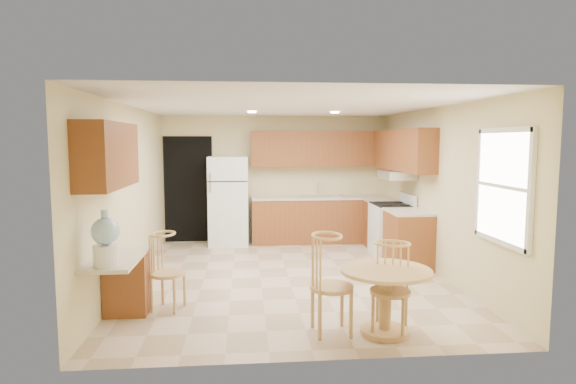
{
  "coord_description": "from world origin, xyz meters",
  "views": [
    {
      "loc": [
        -0.63,
        -6.92,
        1.99
      ],
      "look_at": [
        0.02,
        0.3,
        1.23
      ],
      "focal_mm": 30.0,
      "sensor_mm": 36.0,
      "label": 1
    }
  ],
  "objects": [
    {
      "name": "base_cab_right_b",
      "position": [
        1.95,
        0.4,
        0.43
      ],
      "size": [
        0.6,
        0.8,
        0.87
      ],
      "primitive_type": "cube",
      "color": "brown",
      "rests_on": "floor"
    },
    {
      "name": "refrigerator",
      "position": [
        -0.95,
        2.4,
        0.85
      ],
      "size": [
        0.75,
        0.73,
        1.71
      ],
      "color": "white",
      "rests_on": "floor"
    },
    {
      "name": "stove",
      "position": [
        1.92,
        1.18,
        0.47
      ],
      "size": [
        0.65,
        0.76,
        1.09
      ],
      "color": "white",
      "rests_on": "floor"
    },
    {
      "name": "floor",
      "position": [
        0.0,
        0.0,
        0.0
      ],
      "size": [
        5.5,
        5.5,
        0.0
      ],
      "primitive_type": "plane",
      "color": "#CBB093",
      "rests_on": "ground"
    },
    {
      "name": "desk_top",
      "position": [
        -2.0,
        -1.7,
        0.75
      ],
      "size": [
        0.5,
        1.2,
        0.04
      ],
      "primitive_type": "cube",
      "color": "beige",
      "rests_on": "desk_pedestal"
    },
    {
      "name": "base_cab_right_a",
      "position": [
        1.95,
        1.85,
        0.43
      ],
      "size": [
        0.6,
        0.59,
        0.87
      ],
      "primitive_type": "cube",
      "color": "brown",
      "rests_on": "floor"
    },
    {
      "name": "window",
      "position": [
        2.23,
        -1.85,
        1.5
      ],
      "size": [
        0.06,
        1.12,
        1.3
      ],
      "color": "white",
      "rests_on": "wall_right"
    },
    {
      "name": "upper_cab_right",
      "position": [
        2.08,
        1.21,
        1.85
      ],
      "size": [
        0.33,
        2.42,
        0.7
      ],
      "primitive_type": "cube",
      "color": "brown",
      "rests_on": "wall_right"
    },
    {
      "name": "wall_back",
      "position": [
        0.0,
        2.75,
        1.25
      ],
      "size": [
        4.5,
        0.02,
        2.5
      ],
      "primitive_type": "cube",
      "color": "beige",
      "rests_on": "floor"
    },
    {
      "name": "wall_right",
      "position": [
        2.25,
        0.0,
        1.25
      ],
      "size": [
        0.02,
        5.5,
        2.5
      ],
      "primitive_type": "cube",
      "color": "beige",
      "rests_on": "floor"
    },
    {
      "name": "wall_front",
      "position": [
        0.0,
        -2.75,
        1.25
      ],
      "size": [
        4.5,
        0.02,
        2.5
      ],
      "primitive_type": "cube",
      "color": "beige",
      "rests_on": "floor"
    },
    {
      "name": "counter_right_b",
      "position": [
        1.95,
        0.4,
        0.89
      ],
      "size": [
        0.63,
        0.8,
        0.04
      ],
      "primitive_type": "cube",
      "color": "beige",
      "rests_on": "base_cab_right_b"
    },
    {
      "name": "can_light_b",
      "position": [
        0.9,
        1.2,
        2.48
      ],
      "size": [
        0.14,
        0.14,
        0.02
      ],
      "primitive_type": "cylinder",
      "color": "white",
      "rests_on": "ceiling"
    },
    {
      "name": "counter_right_a",
      "position": [
        1.95,
        1.85,
        0.89
      ],
      "size": [
        0.63,
        0.59,
        0.04
      ],
      "primitive_type": "cube",
      "color": "beige",
      "rests_on": "base_cab_right_a"
    },
    {
      "name": "upper_cab_back",
      "position": [
        0.88,
        2.58,
        1.85
      ],
      "size": [
        2.75,
        0.33,
        0.7
      ],
      "primitive_type": "cube",
      "color": "brown",
      "rests_on": "wall_back"
    },
    {
      "name": "counter_back",
      "position": [
        0.88,
        2.45,
        0.89
      ],
      "size": [
        2.75,
        0.63,
        0.04
      ],
      "primitive_type": "cube",
      "color": "beige",
      "rests_on": "base_cab_back"
    },
    {
      "name": "chair_table_a",
      "position": [
        0.26,
        -2.22,
        0.63
      ],
      "size": [
        0.46,
        0.59,
        1.03
      ],
      "rotation": [
        0.0,
        0.0,
        -1.49
      ],
      "color": "tan",
      "rests_on": "floor"
    },
    {
      "name": "dining_table",
      "position": [
        0.81,
        -2.2,
        0.45
      ],
      "size": [
        0.94,
        0.94,
        0.69
      ],
      "rotation": [
        0.0,
        0.0,
        0.16
      ],
      "color": "tan",
      "rests_on": "floor"
    },
    {
      "name": "desk_pedestal",
      "position": [
        -2.0,
        -1.32,
        0.36
      ],
      "size": [
        0.48,
        0.42,
        0.72
      ],
      "primitive_type": "cube",
      "color": "brown",
      "rests_on": "floor"
    },
    {
      "name": "can_light_a",
      "position": [
        -0.5,
        1.2,
        2.48
      ],
      "size": [
        0.14,
        0.14,
        0.02
      ],
      "primitive_type": "cylinder",
      "color": "white",
      "rests_on": "ceiling"
    },
    {
      "name": "water_crock",
      "position": [
        -2.0,
        -2.12,
        1.02
      ],
      "size": [
        0.27,
        0.27,
        0.56
      ],
      "color": "white",
      "rests_on": "desk_top"
    },
    {
      "name": "ceiling",
      "position": [
        0.0,
        0.0,
        2.5
      ],
      "size": [
        4.5,
        5.5,
        0.02
      ],
      "primitive_type": "cube",
      "color": "white",
      "rests_on": "wall_back"
    },
    {
      "name": "base_cab_back",
      "position": [
        0.88,
        2.45,
        0.43
      ],
      "size": [
        2.75,
        0.6,
        0.87
      ],
      "primitive_type": "cube",
      "color": "brown",
      "rests_on": "floor"
    },
    {
      "name": "chair_desk",
      "position": [
        -1.55,
        -1.33,
        0.56
      ],
      "size": [
        0.4,
        0.52,
        0.91
      ],
      "rotation": [
        0.0,
        0.0,
        -1.86
      ],
      "color": "tan",
      "rests_on": "floor"
    },
    {
      "name": "chair_table_b",
      "position": [
        0.86,
        -2.29,
        0.58
      ],
      "size": [
        0.42,
        0.47,
        0.95
      ],
      "rotation": [
        0.0,
        0.0,
        2.71
      ],
      "color": "tan",
      "rests_on": "floor"
    },
    {
      "name": "doorway",
      "position": [
        -1.75,
        2.73,
        1.05
      ],
      "size": [
        0.9,
        0.02,
        2.1
      ],
      "primitive_type": "cube",
      "color": "black",
      "rests_on": "floor"
    },
    {
      "name": "range_hood",
      "position": [
        2.0,
        1.18,
        1.42
      ],
      "size": [
        0.5,
        0.76,
        0.14
      ],
      "primitive_type": "cube",
      "color": "silver",
      "rests_on": "upper_cab_right"
    },
    {
      "name": "wall_left",
      "position": [
        -2.25,
        0.0,
        1.25
      ],
      "size": [
        0.02,
        5.5,
        2.5
      ],
      "primitive_type": "cube",
      "color": "beige",
      "rests_on": "floor"
    },
    {
      "name": "sink",
      "position": [
        0.85,
        2.45,
        0.91
      ],
      "size": [
        0.78,
        0.44,
        0.01
      ],
      "primitive_type": "cube",
      "color": "silver",
      "rests_on": "counter_back"
    },
    {
      "name": "upper_cab_left",
      "position": [
        -2.08,
        -1.6,
        1.85
      ],
      "size": [
        0.33,
        1.4,
        0.7
      ],
      "primitive_type": "cube",
      "color": "brown",
      "rests_on": "wall_left"
    }
  ]
}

